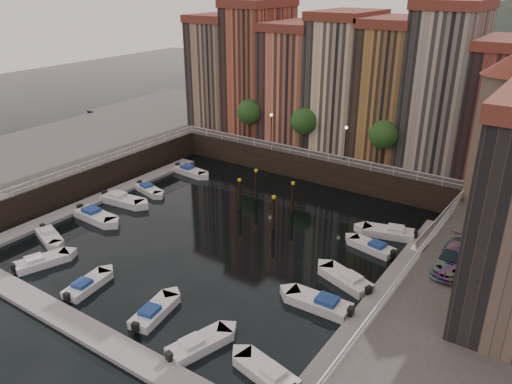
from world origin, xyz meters
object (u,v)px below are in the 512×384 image
Objects in this scene: boat_left_1 at (95,216)px; boat_left_0 at (49,236)px; car_a at (488,235)px; boat_left_2 at (122,200)px; mooring_pilings at (265,198)px; car_b at (479,242)px; gangway at (441,221)px; corner_tower at (502,128)px; car_c at (454,259)px.

boat_left_0 is at bearing -89.87° from boat_left_1.
car_a reaches higher than boat_left_1.
boat_left_1 is 1.31× the size of car_a.
boat_left_1 is 4.31m from boat_left_2.
car_b is (20.83, -1.53, 2.03)m from mooring_pilings.
car_a is 0.97× the size of car_b.
car_a is at bearing 43.75° from boat_left_0.
gangway is 1.45× the size of mooring_pilings.
boat_left_2 is (-33.44, -15.40, -9.79)m from corner_tower.
boat_left_0 is at bearing -142.97° from corner_tower.
gangway is 6.36m from car_a.
car_a is (1.69, -8.53, -6.51)m from corner_tower.
corner_tower is at bearing 23.66° from mooring_pilings.
car_b reaches higher than boat_left_2.
gangway is 7.21m from car_b.
boat_left_0 is at bearing -160.37° from car_a.
mooring_pilings is at bearing 19.35° from boat_left_2.
gangway is 2.02× the size of car_b.
corner_tower reaches higher than boat_left_0.
car_c reaches higher than mooring_pilings.
car_b reaches higher than boat_left_0.
gangway reaches higher than boat_left_1.
corner_tower is 10.86m from car_a.
boat_left_1 is 0.96× the size of car_c.
gangway is at bearing 133.13° from car_a.
mooring_pilings is at bearing 174.46° from car_a.
boat_left_2 is (-0.77, 4.24, 0.00)m from boat_left_1.
car_a is 0.74× the size of car_c.
boat_left_2 is (-0.57, 9.40, 0.08)m from boat_left_0.
car_b is at bearing -108.57° from car_a.
car_a is at bearing 76.10° from car_c.
corner_tower is at bearing 57.20° from gangway.
car_b is (4.23, -5.57, 1.76)m from gangway.
mooring_pilings is 21.09m from boat_left_0.
corner_tower is at bearing 95.62° from car_a.
car_c is at bearing -88.35° from corner_tower.
car_b is (1.33, -10.07, -6.52)m from corner_tower.
car_b is (-0.36, -1.54, -0.00)m from car_a.
gangway reaches higher than mooring_pilings.
boat_left_1 is (0.21, 5.16, 0.08)m from boat_left_0.
car_a reaches higher than mooring_pilings.
car_a is at bearing -78.81° from corner_tower.
car_b is at bearing 1.88° from boat_left_2.
boat_left_1 is at bearing -161.26° from car_b.
gangway reaches higher than boat_left_2.
mooring_pilings is 1.09× the size of boat_left_1.
car_a is 1.58m from car_b.
boat_left_0 is 0.81× the size of boat_left_2.
corner_tower is 42.34m from boat_left_0.
boat_left_2 is at bearing -153.82° from mooring_pilings.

